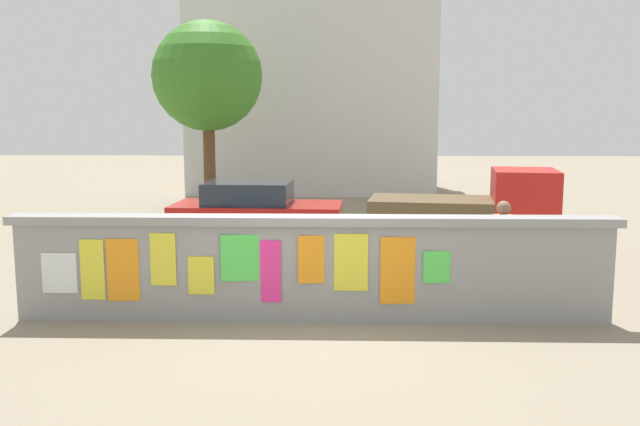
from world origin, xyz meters
TOP-DOWN VIEW (x-y plane):
  - ground at (0.00, 8.00)m, footprint 60.00×60.00m
  - poster_wall at (-0.01, -0.00)m, footprint 8.57×0.42m
  - auto_rickshaw_truck at (3.01, 4.05)m, footprint 3.78×2.02m
  - car_parked at (-1.52, 5.92)m, footprint 3.88×1.89m
  - motorcycle at (-2.33, 1.57)m, footprint 1.90×0.56m
  - bicycle_near at (-0.32, 1.31)m, footprint 1.67×0.54m
  - bicycle_far at (-3.67, 3.03)m, footprint 1.71×0.44m
  - person_walking at (2.88, 0.89)m, footprint 0.36×0.36m
  - tree_roadside at (-3.43, 10.61)m, footprint 3.18×3.18m
  - building_background at (-0.64, 17.28)m, footprint 9.18×5.82m

SIDE VIEW (x-z plane):
  - ground at x=0.00m, z-range 0.00..0.00m
  - bicycle_near at x=-0.32m, z-range -0.11..0.84m
  - bicycle_far at x=-3.67m, z-range -0.11..0.84m
  - motorcycle at x=-2.33m, z-range 0.03..0.90m
  - car_parked at x=-1.52m, z-range 0.03..1.43m
  - poster_wall at x=-0.01m, z-range 0.02..1.53m
  - auto_rickshaw_truck at x=3.01m, z-range -0.02..1.83m
  - person_walking at x=2.88m, z-range 0.18..1.80m
  - tree_roadside at x=-3.43m, z-range 1.17..6.76m
  - building_background at x=-0.64m, z-range 0.02..8.74m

